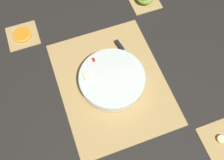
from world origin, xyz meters
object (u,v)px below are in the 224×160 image
object	(u,v)px
paring_knife	(121,47)
banana_coin_single	(221,139)
fruit_salad_bowl	(112,79)
orange_slice_whole	(22,35)

from	to	relation	value
paring_knife	banana_coin_single	distance (m)	0.52
fruit_salad_bowl	orange_slice_whole	distance (m)	0.45
paring_knife	orange_slice_whole	bearing A→B (deg)	-118.97
orange_slice_whole	banana_coin_single	bearing A→B (deg)	39.70
banana_coin_single	paring_knife	bearing A→B (deg)	-157.71
paring_knife	orange_slice_whole	size ratio (longest dim) A/B	1.77
fruit_salad_bowl	orange_slice_whole	size ratio (longest dim) A/B	3.22
fruit_salad_bowl	paring_knife	size ratio (longest dim) A/B	1.82
banana_coin_single	fruit_salad_bowl	bearing A→B (deg)	-140.21
orange_slice_whole	banana_coin_single	distance (m)	0.89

